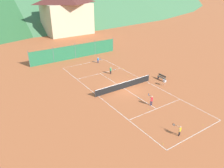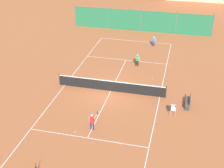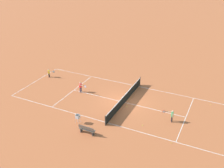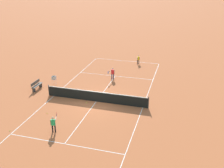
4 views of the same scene
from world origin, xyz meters
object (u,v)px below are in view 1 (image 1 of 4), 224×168
player_far_service (179,130)px  tennis_net (124,85)px  tennis_ball_near_corner (123,68)px  player_far_baseline (151,100)px  tennis_ball_far_corner (128,76)px  alpine_chalet (66,12)px  player_near_baseline (111,70)px  player_near_service (98,60)px  tennis_ball_service_box (203,125)px  courtside_bench (162,77)px  tennis_ball_alley_right (163,144)px  tennis_ball_by_net_right (76,74)px  tennis_ball_alley_left (126,86)px  ball_hopper (165,81)px  tennis_ball_by_net_left (148,110)px

player_far_service → tennis_net: bearing=81.7°
tennis_net → tennis_ball_near_corner: size_ratio=139.09×
player_far_baseline → tennis_ball_far_corner: bearing=70.3°
alpine_chalet → player_near_baseline: bearing=-101.3°
player_near_service → tennis_ball_service_box: (-0.48, -22.18, -0.63)m
player_near_service → player_near_baseline: 5.58m
tennis_net → courtside_bench: 6.41m
tennis_ball_alley_right → tennis_ball_service_box: bearing=-2.6°
player_far_baseline → tennis_ball_by_net_right: bearing=104.3°
tennis_ball_far_corner → courtside_bench: courtside_bench is taller
player_near_baseline → tennis_ball_near_corner: bearing=14.7°
tennis_ball_alley_left → tennis_ball_by_net_right: bearing=118.1°
tennis_net → tennis_ball_alley_left: tennis_net is taller
tennis_ball_alley_right → ball_hopper: ball_hopper is taller
player_far_service → tennis_ball_alley_right: size_ratio=16.62×
player_near_service → courtside_bench: size_ratio=0.75×
player_far_service → tennis_ball_service_box: (3.36, -0.31, -0.61)m
tennis_ball_alley_right → player_near_service: bearing=74.7°
player_far_baseline → tennis_ball_by_net_right: 14.09m
tennis_ball_by_net_left → tennis_ball_alley_left: (1.69, 6.52, 0.00)m
alpine_chalet → tennis_net: bearing=-101.7°
player_near_baseline → tennis_ball_service_box: player_near_baseline is taller
player_near_service → tennis_ball_near_corner: 5.22m
tennis_ball_by_net_left → ball_hopper: ball_hopper is taller
player_near_baseline → tennis_ball_service_box: 16.69m
player_near_baseline → courtside_bench: (5.02, -6.16, -0.26)m
tennis_ball_service_box → tennis_ball_alley_left: (-1.02, 11.88, 0.00)m
player_near_baseline → tennis_ball_far_corner: player_near_baseline is taller
player_near_service → alpine_chalet: 26.85m
tennis_ball_alley_left → player_near_service: bearing=81.7°
tennis_ball_service_box → tennis_ball_near_corner: same height
tennis_ball_by_net_left → tennis_net: bearing=80.8°
tennis_ball_service_box → tennis_ball_near_corner: size_ratio=1.00×
tennis_ball_alley_left → ball_hopper: (4.60, -2.95, 0.62)m
tennis_ball_service_box → tennis_ball_alley_right: bearing=177.4°
player_far_service → player_near_baseline: bearing=79.8°
player_near_baseline → tennis_ball_alley_right: player_near_baseline is taller
player_far_baseline → tennis_ball_alley_left: 5.96m
tennis_net → tennis_ball_by_net_left: tennis_net is taller
tennis_ball_near_corner → tennis_ball_far_corner: same height
tennis_net → player_near_baseline: (1.32, 5.28, 0.21)m
tennis_net → alpine_chalet: 37.74m
tennis_ball_far_corner → tennis_ball_service_box: bearing=-95.3°
tennis_ball_service_box → courtside_bench: courtside_bench is taller
tennis_ball_alley_left → player_near_baseline: bearing=82.8°
player_near_baseline → tennis_ball_far_corner: size_ratio=18.41×
tennis_ball_alley_left → courtside_bench: 5.81m
tennis_net → tennis_ball_alley_left: bearing=34.5°
player_far_baseline → courtside_bench: bearing=35.6°
tennis_ball_by_net_left → player_far_baseline: bearing=31.9°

